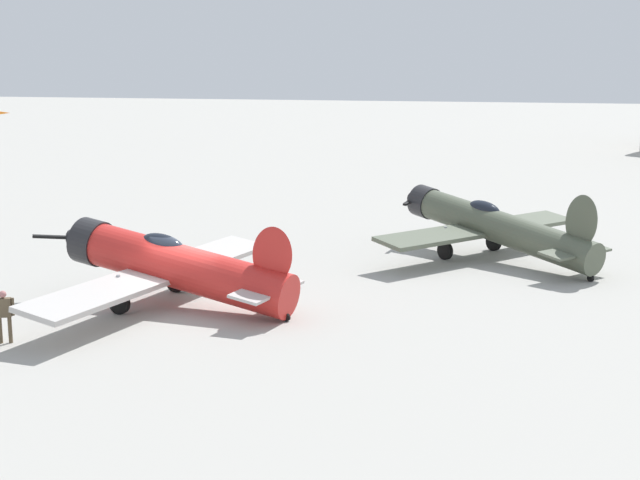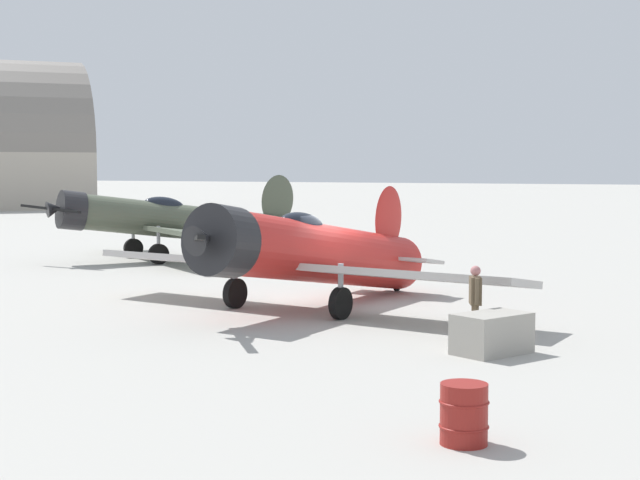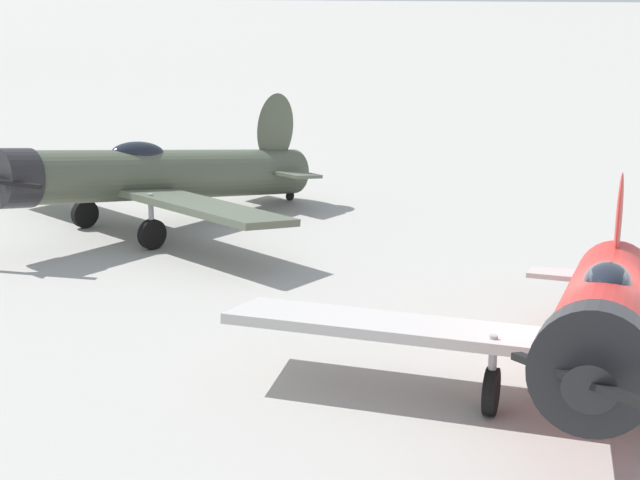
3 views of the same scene
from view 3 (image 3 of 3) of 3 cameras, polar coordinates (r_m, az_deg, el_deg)
The scene contains 3 objects.
ground_plane at distance 18.58m, azimuth 15.47°, elevation -8.18°, with size 400.00×400.00×0.00m, color #A8A59E.
airplane_foreground at distance 17.59m, azimuth 15.71°, elevation -4.37°, with size 10.46×12.83×3.29m.
airplane_mid_apron at distance 28.59m, azimuth -9.34°, elevation 3.58°, with size 9.57×10.30×3.51m.
Camera 3 is at (17.02, -1.99, 7.19)m, focal length 57.02 mm.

